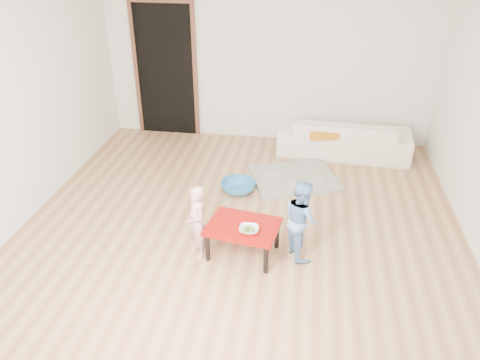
% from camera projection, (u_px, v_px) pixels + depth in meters
% --- Properties ---
extents(floor, '(5.00, 5.00, 0.01)m').
position_uv_depth(floor, '(243.00, 220.00, 5.48)').
color(floor, '#A16745').
rests_on(floor, ground).
extents(back_wall, '(5.00, 0.02, 2.60)m').
position_uv_depth(back_wall, '(268.00, 57.00, 7.03)').
color(back_wall, white).
rests_on(back_wall, floor).
extents(left_wall, '(0.02, 5.00, 2.60)m').
position_uv_depth(left_wall, '(21.00, 104.00, 5.20)').
color(left_wall, white).
rests_on(left_wall, floor).
extents(doorway, '(1.02, 0.08, 2.11)m').
position_uv_depth(doorway, '(166.00, 71.00, 7.36)').
color(doorway, brown).
rests_on(doorway, back_wall).
extents(sofa, '(1.96, 0.86, 0.56)m').
position_uv_depth(sofa, '(344.00, 136.00, 6.96)').
color(sofa, white).
rests_on(sofa, floor).
extents(cushion, '(0.47, 0.44, 0.11)m').
position_uv_depth(cushion, '(323.00, 132.00, 6.74)').
color(cushion, orange).
rests_on(cushion, sofa).
extents(red_table, '(0.80, 0.65, 0.36)m').
position_uv_depth(red_table, '(243.00, 239.00, 4.85)').
color(red_table, '#970D08').
rests_on(red_table, floor).
extents(bowl, '(0.20, 0.20, 0.05)m').
position_uv_depth(bowl, '(249.00, 230.00, 4.65)').
color(bowl, white).
rests_on(bowl, red_table).
extents(broccoli, '(0.12, 0.12, 0.06)m').
position_uv_depth(broccoli, '(249.00, 229.00, 4.65)').
color(broccoli, '#2D5919').
rests_on(broccoli, red_table).
extents(child_pink, '(0.32, 0.35, 0.80)m').
position_uv_depth(child_pink, '(197.00, 222.00, 4.74)').
color(child_pink, '#DC6477').
rests_on(child_pink, floor).
extents(child_blue, '(0.47, 0.52, 0.86)m').
position_uv_depth(child_blue, '(301.00, 219.00, 4.73)').
color(child_blue, '#577FC9').
rests_on(child_blue, floor).
extents(basin, '(0.45, 0.45, 0.14)m').
position_uv_depth(basin, '(238.00, 187.00, 6.05)').
color(basin, teal).
rests_on(basin, floor).
extents(blanket, '(1.36, 1.25, 0.05)m').
position_uv_depth(blanket, '(294.00, 178.00, 6.35)').
color(blanket, '#AEA899').
rests_on(blanket, floor).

